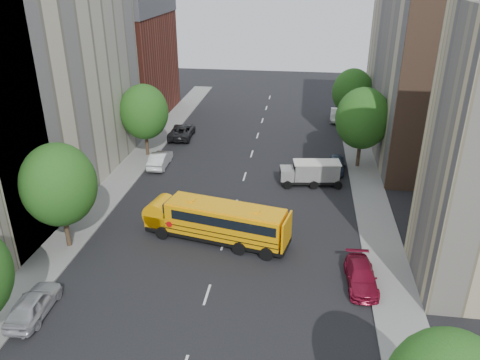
% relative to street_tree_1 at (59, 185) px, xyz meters
% --- Properties ---
extents(ground, '(120.00, 120.00, 0.00)m').
position_rel_street_tree_1_xyz_m(ground, '(11.00, 4.00, -4.95)').
color(ground, black).
rests_on(ground, ground).
extents(sidewalk_left, '(3.00, 80.00, 0.12)m').
position_rel_street_tree_1_xyz_m(sidewalk_left, '(-0.50, 9.00, -4.89)').
color(sidewalk_left, slate).
rests_on(sidewalk_left, ground).
extents(sidewalk_right, '(3.00, 80.00, 0.12)m').
position_rel_street_tree_1_xyz_m(sidewalk_right, '(22.50, 9.00, -4.89)').
color(sidewalk_right, slate).
rests_on(sidewalk_right, ground).
extents(lane_markings, '(0.15, 64.00, 0.01)m').
position_rel_street_tree_1_xyz_m(lane_markings, '(11.00, 14.00, -4.95)').
color(lane_markings, silver).
rests_on(lane_markings, ground).
extents(building_left_cream, '(10.00, 26.00, 20.00)m').
position_rel_street_tree_1_xyz_m(building_left_cream, '(-7.00, 10.00, 5.05)').
color(building_left_cream, beige).
rests_on(building_left_cream, ground).
extents(building_left_redbrick, '(10.00, 15.00, 13.00)m').
position_rel_street_tree_1_xyz_m(building_left_redbrick, '(-7.00, 32.00, 1.55)').
color(building_left_redbrick, maroon).
rests_on(building_left_redbrick, ground).
extents(building_right_far, '(10.00, 22.00, 18.00)m').
position_rel_street_tree_1_xyz_m(building_right_far, '(29.00, 24.00, 4.05)').
color(building_right_far, tan).
rests_on(building_right_far, ground).
extents(building_right_sidewall, '(10.10, 0.30, 18.00)m').
position_rel_street_tree_1_xyz_m(building_right_sidewall, '(29.00, 13.00, 4.05)').
color(building_right_sidewall, brown).
rests_on(building_right_sidewall, ground).
extents(street_tree_1, '(5.12, 5.12, 7.90)m').
position_rel_street_tree_1_xyz_m(street_tree_1, '(0.00, 0.00, 0.00)').
color(street_tree_1, '#38281C').
rests_on(street_tree_1, ground).
extents(street_tree_2, '(4.99, 4.99, 7.71)m').
position_rel_street_tree_1_xyz_m(street_tree_2, '(0.00, 18.00, -0.12)').
color(street_tree_2, '#38281C').
rests_on(street_tree_2, ground).
extents(street_tree_4, '(5.25, 5.25, 8.10)m').
position_rel_street_tree_1_xyz_m(street_tree_4, '(22.00, 18.00, 0.12)').
color(street_tree_4, '#38281C').
rests_on(street_tree_4, ground).
extents(street_tree_5, '(4.86, 4.86, 7.51)m').
position_rel_street_tree_1_xyz_m(street_tree_5, '(22.00, 30.00, -0.25)').
color(street_tree_5, '#38281C').
rests_on(street_tree_5, ground).
extents(school_bus, '(11.02, 4.63, 3.04)m').
position_rel_street_tree_1_xyz_m(school_bus, '(10.37, 2.36, -3.26)').
color(school_bus, black).
rests_on(school_bus, ground).
extents(safari_truck, '(5.48, 2.60, 2.26)m').
position_rel_street_tree_1_xyz_m(safari_truck, '(17.34, 13.10, -3.76)').
color(safari_truck, black).
rests_on(safari_truck, ground).
extents(parked_car_0, '(2.00, 4.52, 1.51)m').
position_rel_street_tree_1_xyz_m(parked_car_0, '(1.40, -7.15, -4.19)').
color(parked_car_0, '#B1B0B8').
rests_on(parked_car_0, ground).
extents(parked_car_1, '(1.74, 4.60, 1.50)m').
position_rel_street_tree_1_xyz_m(parked_car_1, '(2.20, 15.35, -4.20)').
color(parked_car_1, silver).
rests_on(parked_car_1, ground).
extents(parked_car_2, '(2.87, 5.69, 1.55)m').
position_rel_street_tree_1_xyz_m(parked_car_2, '(2.20, 24.13, -4.18)').
color(parked_car_2, black).
rests_on(parked_car_2, ground).
extents(parked_car_3, '(2.05, 4.56, 1.30)m').
position_rel_street_tree_1_xyz_m(parked_car_3, '(20.50, -1.64, -4.30)').
color(parked_car_3, maroon).
rests_on(parked_car_3, ground).
extents(parked_car_4, '(2.03, 4.23, 1.39)m').
position_rel_street_tree_1_xyz_m(parked_car_4, '(19.80, 16.63, -4.25)').
color(parked_car_4, '#313E56').
rests_on(parked_car_4, ground).
extents(parked_car_5, '(1.80, 4.52, 1.46)m').
position_rel_street_tree_1_xyz_m(parked_car_5, '(20.60, 33.56, -4.22)').
color(parked_car_5, '#A9ABA5').
rests_on(parked_car_5, ground).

